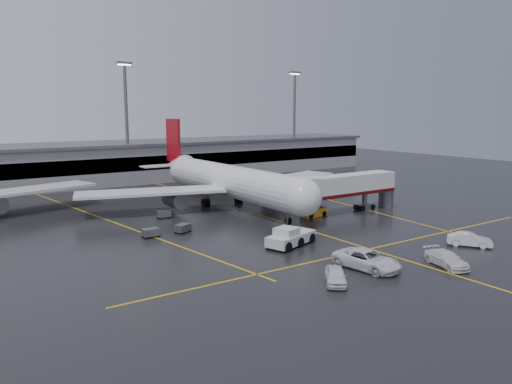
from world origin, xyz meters
TOP-DOWN VIEW (x-y plane):
  - ground at (0.00, 0.00)m, footprint 220.00×220.00m
  - apron_line_centre at (0.00, 0.00)m, footprint 0.25×90.00m
  - apron_line_stop at (0.00, -22.00)m, footprint 60.00×0.25m
  - apron_line_left at (-20.00, 10.00)m, footprint 9.99×69.35m
  - apron_line_right at (18.00, 10.00)m, footprint 7.57×69.64m
  - terminal at (0.00, 47.93)m, footprint 122.00×19.00m
  - light_mast_mid at (-5.00, 42.00)m, footprint 3.00×1.20m
  - light_mast_right at (40.00, 42.00)m, footprint 3.00×1.20m
  - main_airliner at (0.00, 9.70)m, footprint 48.80×45.60m
  - jet_bridge at (11.87, -6.00)m, footprint 19.90×3.40m
  - pushback_tractor at (-6.63, -15.86)m, footprint 7.21×4.64m
  - belt_loader at (6.30, -5.07)m, footprint 4.10×2.08m
  - service_van_a at (-5.58, -26.77)m, footprint 4.25×7.32m
  - service_van_b at (1.67, -30.68)m, footprint 3.66×5.75m
  - service_van_c at (10.38, -27.68)m, footprint 4.21×4.96m
  - service_van_d at (-10.98, -28.05)m, footprint 4.16×4.59m
  - baggage_cart_a at (-14.20, -3.15)m, footprint 2.36×2.03m
  - baggage_cart_b at (-18.51, -3.04)m, footprint 2.03×1.35m
  - baggage_cart_c at (-12.66, 6.28)m, footprint 2.24×1.72m

SIDE VIEW (x-z plane):
  - ground at x=0.00m, z-range 0.00..0.00m
  - apron_line_centre at x=0.00m, z-range 0.00..0.02m
  - apron_line_stop at x=0.00m, z-range 0.00..0.02m
  - apron_line_left at x=-20.00m, z-range 0.00..0.02m
  - apron_line_right at x=18.00m, z-range 0.00..0.02m
  - baggage_cart_a at x=-14.20m, z-range 0.07..1.19m
  - baggage_cart_b at x=-18.51m, z-range 0.07..1.19m
  - baggage_cart_c at x=-12.66m, z-range 0.07..1.19m
  - belt_loader at x=6.30m, z-range -0.64..1.90m
  - service_van_d at x=-10.98m, z-range 0.00..1.51m
  - service_van_b at x=1.67m, z-range 0.00..1.55m
  - service_van_c at x=10.38m, z-range 0.00..1.61m
  - pushback_tractor at x=-6.63m, z-range -0.24..2.15m
  - service_van_a at x=-5.58m, z-range 0.00..1.92m
  - jet_bridge at x=11.87m, z-range 0.91..6.96m
  - main_airliner at x=0.00m, z-range -2.84..11.26m
  - terminal at x=0.00m, z-range 0.02..8.62m
  - light_mast_mid at x=-5.00m, z-range 1.75..27.20m
  - light_mast_right at x=40.00m, z-range 1.75..27.20m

